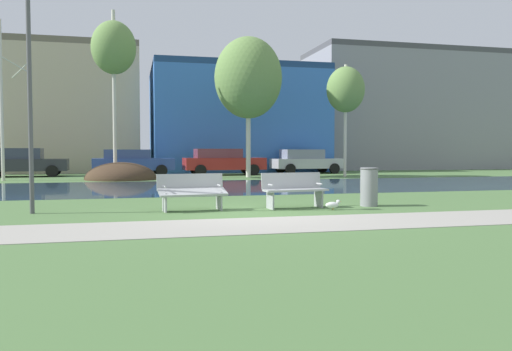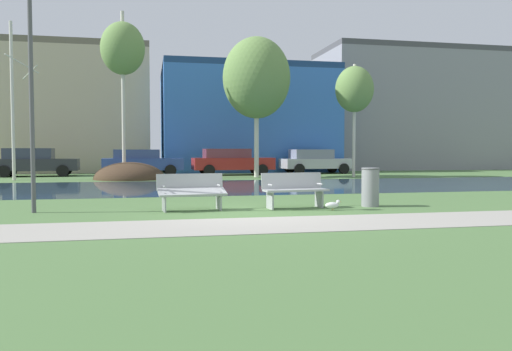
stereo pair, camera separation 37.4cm
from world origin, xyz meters
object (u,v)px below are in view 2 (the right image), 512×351
(bench_right, at_px, (294,189))
(bench_left, at_px, (192,191))
(parked_van_nearest_dark, at_px, (34,162))
(parked_wagon_fourth_silver, at_px, (315,161))
(trash_bin, at_px, (370,186))
(seagull, at_px, (333,205))
(parked_sedan_second_blue, at_px, (141,162))
(streetlamp, at_px, (30,40))
(parked_hatch_third_red, at_px, (231,161))

(bench_right, bearing_deg, bench_left, 180.00)
(parked_van_nearest_dark, relative_size, parked_wagon_fourth_silver, 1.02)
(bench_left, xyz_separation_m, bench_right, (2.54, 0.00, 0.00))
(trash_bin, relative_size, seagull, 2.41)
(parked_sedan_second_blue, bearing_deg, trash_bin, -71.25)
(streetlamp, height_order, parked_hatch_third_red, streetlamp)
(bench_right, xyz_separation_m, parked_hatch_third_red, (1.17, 17.20, 0.33))
(trash_bin, height_order, parked_van_nearest_dark, parked_van_nearest_dark)
(parked_wagon_fourth_silver, bearing_deg, streetlamp, -125.53)
(parked_hatch_third_red, bearing_deg, parked_sedan_second_blue, 176.63)
(parked_wagon_fourth_silver, bearing_deg, bench_left, -116.75)
(parked_hatch_third_red, xyz_separation_m, parked_wagon_fourth_silver, (5.39, 0.84, -0.02))
(parked_sedan_second_blue, bearing_deg, bench_right, -77.22)
(bench_left, xyz_separation_m, parked_wagon_fourth_silver, (9.09, 18.04, 0.31))
(bench_left, distance_m, parked_hatch_third_red, 17.60)
(parked_sedan_second_blue, bearing_deg, parked_hatch_third_red, -3.37)
(bench_right, relative_size, parked_sedan_second_blue, 0.36)
(bench_left, height_order, trash_bin, trash_bin)
(bench_right, bearing_deg, parked_van_nearest_dark, 118.62)
(bench_left, relative_size, parked_van_nearest_dark, 0.37)
(streetlamp, distance_m, parked_hatch_third_red, 18.67)
(trash_bin, bearing_deg, streetlamp, 177.50)
(streetlamp, xyz_separation_m, parked_van_nearest_dark, (-3.64, 17.58, -3.11))
(bench_right, bearing_deg, streetlamp, 177.22)
(bench_left, relative_size, streetlamp, 0.28)
(seagull, distance_m, streetlamp, 7.91)
(bench_left, xyz_separation_m, parked_hatch_third_red, (3.71, 17.20, 0.33))
(parked_sedan_second_blue, height_order, parked_wagon_fourth_silver, parked_wagon_fourth_silver)
(trash_bin, distance_m, seagull, 1.42)
(seagull, relative_size, parked_wagon_fourth_silver, 0.09)
(trash_bin, height_order, parked_hatch_third_red, parked_hatch_third_red)
(seagull, height_order, parked_wagon_fourth_silver, parked_wagon_fourth_silver)
(parked_van_nearest_dark, distance_m, parked_sedan_second_blue, 5.80)
(bench_left, distance_m, streetlamp, 4.97)
(parked_sedan_second_blue, bearing_deg, parked_van_nearest_dark, 176.28)
(trash_bin, distance_m, parked_wagon_fourth_silver, 18.67)
(parked_van_nearest_dark, distance_m, parked_wagon_fourth_silver, 16.31)
(parked_van_nearest_dark, bearing_deg, bench_right, -61.38)
(bench_right, height_order, trash_bin, trash_bin)
(seagull, bearing_deg, bench_right, 139.38)
(parked_sedan_second_blue, xyz_separation_m, parked_hatch_third_red, (5.14, -0.30, 0.02))
(parked_sedan_second_blue, bearing_deg, streetlamp, -97.11)
(seagull, xyz_separation_m, parked_van_nearest_dark, (-10.52, 18.54, 0.68))
(bench_left, xyz_separation_m, parked_sedan_second_blue, (-1.43, 17.50, 0.31))
(bench_right, bearing_deg, parked_hatch_third_red, 86.12)
(parked_sedan_second_blue, bearing_deg, bench_left, -85.33)
(bench_right, distance_m, trash_bin, 1.99)
(bench_left, height_order, parked_van_nearest_dark, parked_van_nearest_dark)
(seagull, bearing_deg, trash_bin, 25.97)
(trash_bin, xyz_separation_m, parked_wagon_fourth_silver, (4.56, 18.10, 0.27))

